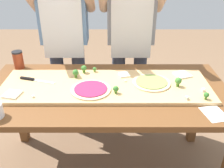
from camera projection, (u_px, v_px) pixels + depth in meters
ground_plane at (108, 168)px, 2.13m from camera, size 8.00×8.00×0.00m
prep_table at (107, 101)px, 1.81m from camera, size 1.71×0.84×0.77m
cutting_board at (106, 86)px, 1.78m from camera, size 1.46×0.47×0.02m
chefs_knife at (33, 79)px, 1.82m from camera, size 0.27×0.09×0.02m
pizza_whole_beet_magenta at (91, 89)px, 1.70m from camera, size 0.27×0.27×0.02m
pizza_whole_pesto_green at (152, 82)px, 1.78m from camera, size 0.27×0.27×0.02m
pizza_slice_far_left at (13, 94)px, 1.64m from camera, size 0.12×0.12×0.01m
pizza_slice_center at (125, 75)px, 1.89m from camera, size 0.09×0.09×0.01m
pizza_slice_far_right at (183, 75)px, 1.89m from camera, size 0.14×0.14×0.01m
broccoli_floret_back_right at (84, 68)px, 1.92m from camera, size 0.04×0.04×0.06m
broccoli_floret_back_left at (95, 69)px, 1.94m from camera, size 0.03×0.03×0.04m
broccoli_floret_center_right at (179, 81)px, 1.73m from camera, size 0.05×0.05×0.07m
broccoli_floret_center_left at (207, 95)px, 1.59m from camera, size 0.03×0.03×0.05m
broccoli_floret_front_left at (116, 89)px, 1.65m from camera, size 0.04×0.04×0.05m
broccoli_floret_front_right at (76, 73)px, 1.85m from camera, size 0.04×0.04×0.06m
cheese_crumble_a at (126, 81)px, 1.80m from camera, size 0.01×0.01×0.01m
cheese_crumble_b at (204, 90)px, 1.68m from camera, size 0.02×0.02×0.02m
cheese_crumble_c at (187, 98)px, 1.60m from camera, size 0.03×0.03×0.02m
cheese_crumble_d at (34, 96)px, 1.62m from camera, size 0.02×0.02×0.01m
sauce_jar at (19, 60)px, 2.03m from camera, size 0.08×0.08×0.15m
recipe_note at (215, 114)px, 1.50m from camera, size 0.15×0.18×0.00m
cook_left at (65, 31)px, 2.19m from camera, size 0.54×0.39×1.67m
cook_right at (131, 31)px, 2.19m from camera, size 0.54×0.39×1.67m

